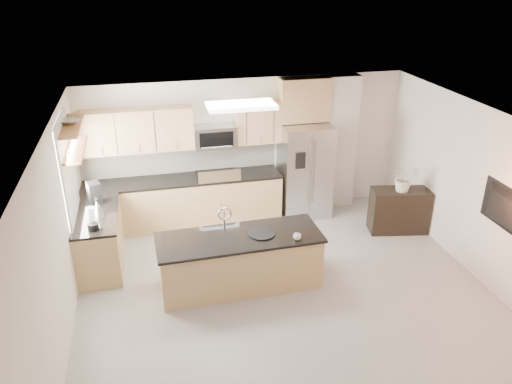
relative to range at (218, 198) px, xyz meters
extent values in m
plane|color=#A7A59F|center=(0.60, -2.92, -0.47)|extent=(6.50, 6.50, 0.00)
cube|color=silver|center=(0.60, -2.92, 2.13)|extent=(6.00, 6.50, 0.02)
cube|color=silver|center=(0.60, 0.33, 0.83)|extent=(6.00, 0.02, 2.60)
cube|color=silver|center=(-2.40, -2.92, 0.83)|extent=(0.02, 6.50, 2.60)
cube|color=silver|center=(3.60, -2.92, 0.83)|extent=(0.02, 6.50, 2.60)
cube|color=tan|center=(-0.63, 0.00, -0.03)|extent=(3.55, 0.65, 0.88)
cube|color=black|center=(-0.63, 0.00, 0.43)|extent=(3.55, 0.66, 0.04)
cube|color=silver|center=(-0.63, 0.32, 0.71)|extent=(3.55, 0.02, 0.52)
cube|color=tan|center=(-2.07, -1.07, -0.03)|extent=(0.65, 1.50, 0.88)
cube|color=black|center=(-2.07, -1.07, 0.43)|extent=(0.66, 1.50, 0.04)
cube|color=black|center=(0.00, 0.00, -0.02)|extent=(0.76, 0.64, 0.90)
cube|color=black|center=(0.00, 0.00, 0.44)|extent=(0.76, 0.62, 0.03)
cube|color=#AAAAAD|center=(0.00, -0.30, 0.56)|extent=(0.76, 0.04, 0.22)
cube|color=tan|center=(-1.34, 0.16, 1.35)|extent=(1.92, 0.33, 0.75)
cube|color=tan|center=(0.79, 0.16, 1.35)|extent=(0.82, 0.33, 0.75)
cube|color=#AAAAAD|center=(0.00, 0.13, 1.16)|extent=(0.76, 0.40, 0.40)
cube|color=black|center=(0.00, -0.07, 1.16)|extent=(0.60, 0.02, 0.28)
cube|color=#AAAAAD|center=(1.66, -0.05, 0.42)|extent=(0.92, 0.75, 1.78)
cube|color=gray|center=(1.66, -0.43, 0.42)|extent=(0.02, 0.01, 1.69)
cube|color=black|center=(1.44, -0.44, 0.78)|extent=(0.18, 0.03, 0.30)
cube|color=beige|center=(2.42, 0.18, 0.83)|extent=(0.60, 0.30, 2.60)
cube|color=white|center=(-2.38, -1.07, 1.18)|extent=(0.03, 1.05, 1.55)
cube|color=white|center=(-2.37, -1.07, 1.18)|extent=(0.03, 1.15, 1.65)
cube|color=#906139|center=(-2.25, -0.97, 1.48)|extent=(0.30, 1.20, 0.04)
cube|color=#906139|center=(-2.25, -0.97, 1.85)|extent=(0.30, 1.20, 0.04)
cube|color=white|center=(0.20, -1.32, 2.09)|extent=(1.00, 0.50, 0.06)
cube|color=tan|center=(-0.01, -2.12, -0.07)|extent=(2.38, 0.88, 0.80)
cube|color=black|center=(-0.01, -2.12, 0.34)|extent=(2.44, 0.94, 0.04)
cube|color=black|center=(-0.20, -2.12, 0.33)|extent=(0.50, 0.36, 0.01)
cylinder|color=#AAAAAD|center=(-0.20, -1.92, 0.53)|extent=(0.03, 0.03, 0.34)
torus|color=#AAAAAD|center=(-0.20, -1.98, 0.68)|extent=(0.21, 0.03, 0.21)
cube|color=black|center=(3.10, -1.12, -0.07)|extent=(1.08, 0.61, 0.81)
imported|color=white|center=(0.78, -2.40, 0.41)|extent=(0.14, 0.14, 0.09)
cylinder|color=black|center=(0.32, -2.13, 0.38)|extent=(0.52, 0.52, 0.02)
cylinder|color=black|center=(-2.07, -1.60, 0.50)|extent=(0.16, 0.16, 0.11)
cylinder|color=silver|center=(-2.07, -1.60, 0.68)|extent=(0.12, 0.12, 0.26)
cone|color=#AAAAAD|center=(-2.02, -1.14, 0.57)|extent=(0.23, 0.23, 0.25)
cylinder|color=black|center=(-2.02, -1.14, 0.71)|extent=(0.05, 0.05, 0.05)
cube|color=black|center=(-2.09, -0.67, 0.63)|extent=(0.25, 0.28, 0.36)
cylinder|color=#AAAAAD|center=(-2.09, -0.73, 0.54)|extent=(0.12, 0.12, 0.13)
imported|color=#AAAAAD|center=(-2.25, -0.94, 1.91)|extent=(0.48, 0.48, 0.09)
imported|color=white|center=(3.11, -1.15, 0.71)|extent=(0.70, 0.62, 0.75)
imported|color=black|center=(3.51, -3.12, 0.88)|extent=(0.14, 1.08, 0.62)
camera|label=1|loc=(-1.20, -8.32, 4.01)|focal=35.00mm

